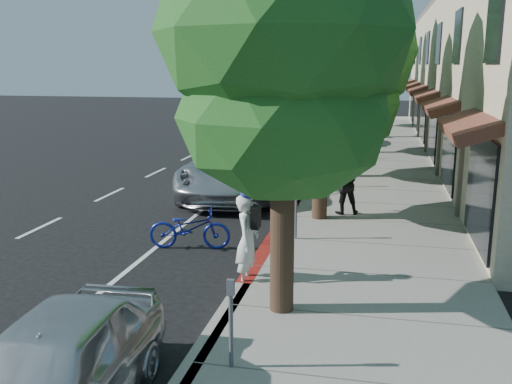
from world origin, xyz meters
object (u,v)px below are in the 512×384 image
(street_tree_3, at_px, (350,49))
(street_tree_4, at_px, (356,49))
(street_tree_0, at_px, (284,40))
(dark_suv_far, at_px, (311,116))
(street_tree_1, at_px, (323,56))
(near_car_a, at_px, (53,373))
(street_tree_2, at_px, (340,63))
(cyclist, at_px, (247,241))
(pedestrian, at_px, (345,184))
(white_pickup, at_px, (322,130))
(dark_sedan, at_px, (307,146))
(street_tree_5, at_px, (360,59))
(bicycle, at_px, (190,228))
(silver_suv, at_px, (234,167))

(street_tree_3, distance_m, street_tree_4, 6.00)
(street_tree_0, xyz_separation_m, dark_suv_far, (-3.10, 29.80, -3.76))
(street_tree_1, relative_size, street_tree_3, 0.91)
(street_tree_1, xyz_separation_m, near_car_a, (-2.09, -9.50, -3.70))
(street_tree_2, relative_size, dark_suv_far, 1.55)
(cyclist, distance_m, pedestrian, 5.53)
(white_pickup, xyz_separation_m, dark_suv_far, (-1.67, 9.37, -0.15))
(dark_sedan, relative_size, pedestrian, 2.61)
(dark_sedan, relative_size, dark_suv_far, 0.96)
(street_tree_4, distance_m, dark_sedan, 9.46)
(street_tree_1, relative_size, dark_suv_far, 1.59)
(cyclist, distance_m, dark_sedan, 14.46)
(street_tree_1, bearing_deg, street_tree_0, -90.00)
(street_tree_2, xyz_separation_m, dark_sedan, (-1.59, 3.71, -3.50))
(street_tree_3, height_order, white_pickup, street_tree_3)
(dark_suv_far, relative_size, pedestrian, 2.71)
(street_tree_5, distance_m, near_car_a, 33.78)
(cyclist, bearing_deg, pedestrian, -16.39)
(street_tree_5, height_order, dark_suv_far, street_tree_5)
(street_tree_5, bearing_deg, street_tree_2, -90.00)
(dark_sedan, xyz_separation_m, white_pickup, (0.16, 4.72, 0.20))
(dark_sedan, xyz_separation_m, pedestrian, (2.20, -9.11, 0.27))
(street_tree_1, distance_m, dark_sedan, 10.50)
(cyclist, xyz_separation_m, near_car_a, (-1.21, -4.77, -0.21))
(street_tree_3, relative_size, street_tree_4, 1.02)
(bicycle, bearing_deg, pedestrian, -53.34)
(cyclist, relative_size, bicycle, 0.96)
(near_car_a, bearing_deg, street_tree_3, 82.11)
(white_pickup, distance_m, near_car_a, 23.94)
(street_tree_1, relative_size, pedestrian, 4.31)
(cyclist, distance_m, near_car_a, 4.92)
(street_tree_3, xyz_separation_m, pedestrian, (0.61, -11.40, -3.87))
(street_tree_5, bearing_deg, white_pickup, -98.49)
(street_tree_3, bearing_deg, pedestrian, -86.94)
(street_tree_0, height_order, street_tree_3, street_tree_3)
(street_tree_2, bearing_deg, cyclist, -94.70)
(street_tree_5, xyz_separation_m, cyclist, (-0.88, -28.73, -3.61))
(street_tree_3, relative_size, dark_sedan, 1.82)
(street_tree_3, xyz_separation_m, dark_sedan, (-1.59, -2.29, -4.14))
(street_tree_3, bearing_deg, street_tree_5, 90.00)
(street_tree_5, distance_m, pedestrian, 23.67)
(cyclist, height_order, white_pickup, white_pickup)
(street_tree_0, bearing_deg, street_tree_4, 90.00)
(street_tree_1, xyz_separation_m, silver_suv, (-3.10, 2.90, -3.50))
(white_pickup, height_order, dark_suv_far, white_pickup)
(street_tree_0, bearing_deg, near_car_a, -120.82)
(street_tree_4, xyz_separation_m, pedestrian, (0.61, -17.40, -4.00))
(silver_suv, relative_size, white_pickup, 1.02)
(street_tree_4, relative_size, near_car_a, 1.91)
(street_tree_0, xyz_separation_m, near_car_a, (-2.09, -3.50, -3.84))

